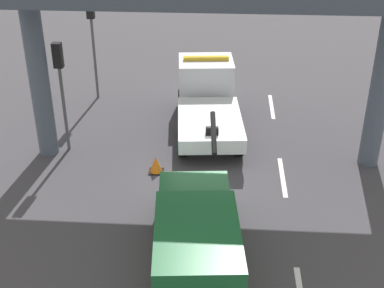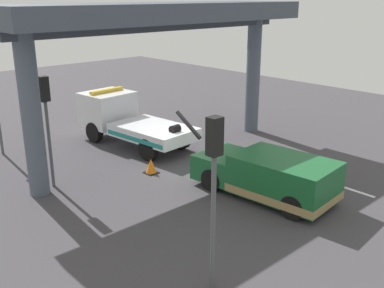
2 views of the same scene
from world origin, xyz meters
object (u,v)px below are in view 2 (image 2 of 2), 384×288
Objects in this scene: towed_van_green at (270,176)px; traffic_light_near at (214,167)px; traffic_light_far at (46,108)px; tow_truck_white at (126,119)px; traffic_cone_orange at (151,166)px.

towed_van_green is 1.23× the size of traffic_light_near.
traffic_light_near is 8.50m from traffic_light_far.
traffic_light_far is (-2.56, 5.19, 1.86)m from tow_truck_white.
traffic_light_near reaches higher than traffic_cone_orange.
traffic_light_far is (8.50, 0.00, -0.13)m from traffic_light_near.
traffic_light_near reaches higher than towed_van_green.
traffic_light_near is at bearing 154.88° from tow_truck_white.
towed_van_green is 8.42m from traffic_light_far.
tow_truck_white is 4.46m from traffic_cone_orange.
tow_truck_white is at bearing -63.71° from traffic_light_far.
tow_truck_white reaches higher than towed_van_green.
traffic_light_far is (6.16, 5.26, 2.29)m from towed_van_green.
traffic_light_far is at bearing 0.00° from traffic_light_near.
traffic_light_far is at bearing 40.53° from towed_van_green.
traffic_light_far is at bearing 116.29° from tow_truck_white.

